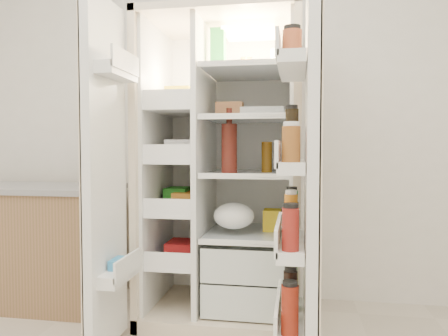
# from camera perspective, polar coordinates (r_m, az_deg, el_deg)

# --- Properties ---
(wall_back) EXTENTS (4.00, 0.02, 2.70)m
(wall_back) POSITION_cam_1_polar(r_m,az_deg,el_deg) (2.98, -0.02, 8.87)
(wall_back) COLOR white
(wall_back) RESTS_ON floor
(refrigerator) EXTENTS (0.92, 0.70, 1.80)m
(refrigerator) POSITION_cam_1_polar(r_m,az_deg,el_deg) (2.62, 0.43, -3.56)
(refrigerator) COLOR beige
(refrigerator) RESTS_ON floor
(freezer_door) EXTENTS (0.15, 0.40, 1.72)m
(freezer_door) POSITION_cam_1_polar(r_m,az_deg,el_deg) (2.18, -15.65, -1.04)
(freezer_door) COLOR white
(freezer_door) RESTS_ON floor
(fridge_door) EXTENTS (0.17, 0.58, 1.72)m
(fridge_door) POSITION_cam_1_polar(r_m,az_deg,el_deg) (1.88, 11.10, -2.23)
(fridge_door) COLOR white
(fridge_door) RESTS_ON floor
(kitchen_counter) EXTENTS (1.08, 0.57, 0.78)m
(kitchen_counter) POSITION_cam_1_polar(r_m,az_deg,el_deg) (3.13, -24.09, -9.28)
(kitchen_counter) COLOR #8E6447
(kitchen_counter) RESTS_ON floor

